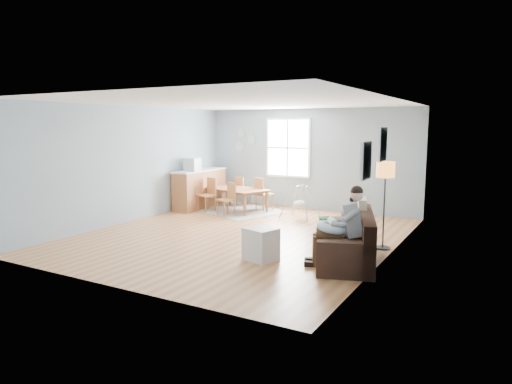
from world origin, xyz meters
The scene contains 22 objects.
room centered at (0.00, 0.00, 2.42)m, with size 8.40×9.40×3.90m.
window centered at (-0.60, 3.46, 1.65)m, with size 1.32×0.08×1.62m.
pictures centered at (2.97, -1.05, 1.85)m, with size 0.05×1.34×0.74m.
wall_plates centered at (-2.00, 3.47, 1.83)m, with size 0.67×0.02×0.66m.
sofa centered at (2.51, -0.68, 0.29)m, with size 1.44×2.17×0.81m.
green_throw centered at (2.22, -0.07, 0.52)m, with size 0.92×0.79×0.04m, color #145A1F.
beige_pillow centered at (2.54, -0.11, 0.74)m, with size 0.14×0.49×0.49m, color #BFB391.
father centered at (2.48, -0.99, 0.70)m, with size 0.98×0.67×1.31m.
nursing_pillow centered at (2.33, -1.03, 0.63)m, with size 0.51×0.51×0.14m, color silver.
infant centered at (2.32, -1.00, 0.71)m, with size 0.26×0.36×0.14m.
toddler centered at (2.38, -0.52, 0.69)m, with size 0.55×0.34×0.83m.
floor_lamp centered at (2.80, 0.38, 1.33)m, with size 0.32×0.32×1.60m.
storage_cube centered at (1.18, -1.34, 0.27)m, with size 0.59×0.55×0.55m.
rug centered at (-1.60, 2.35, 0.01)m, with size 2.33×1.77×0.01m, color gray.
dining_table centered at (-1.60, 2.35, 0.30)m, with size 1.69×0.94×0.59m, color brown.
chair_sw centered at (-2.19, 1.95, 0.50)m, with size 0.50×0.50×0.88m.
chair_se centered at (-1.39, 1.66, 0.47)m, with size 0.49×0.49×0.83m.
chair_nw centered at (-1.81, 3.04, 0.46)m, with size 0.49×0.49×0.83m.
chair_ne centered at (-1.02, 2.76, 0.49)m, with size 0.52×0.52×0.87m.
counter centered at (-2.70, 2.25, 0.53)m, with size 0.58×1.89×1.05m.
monitor centered at (-2.68, 1.89, 1.23)m, with size 0.38×0.36×0.34m.
baby_swing centered at (0.31, 2.23, 0.36)m, with size 0.79×0.80×0.79m.
Camera 1 is at (4.77, -7.86, 2.23)m, focal length 32.00 mm.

